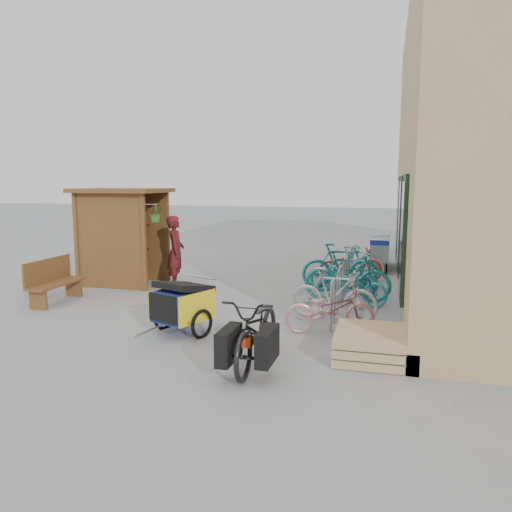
% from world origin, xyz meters
% --- Properties ---
extents(ground, '(80.00, 80.00, 0.00)m').
position_xyz_m(ground, '(0.00, 0.00, 0.00)').
color(ground, gray).
extents(kiosk, '(2.49, 1.65, 2.40)m').
position_xyz_m(kiosk, '(-3.28, 2.47, 1.55)').
color(kiosk, brown).
rests_on(kiosk, ground).
extents(bike_rack, '(0.05, 5.35, 0.86)m').
position_xyz_m(bike_rack, '(2.30, 2.40, 0.52)').
color(bike_rack, '#A5A8AD').
rests_on(bike_rack, ground).
extents(pallet_stack, '(1.00, 1.20, 0.40)m').
position_xyz_m(pallet_stack, '(3.00, -1.40, 0.21)').
color(pallet_stack, tan).
rests_on(pallet_stack, ground).
extents(bench, '(0.46, 1.50, 0.95)m').
position_xyz_m(bench, '(-3.68, 0.34, 0.48)').
color(bench, brown).
rests_on(bench, ground).
extents(shopping_carts, '(0.55, 2.18, 0.98)m').
position_xyz_m(shopping_carts, '(3.00, 6.50, 0.57)').
color(shopping_carts, silver).
rests_on(shopping_carts, ground).
extents(child_trailer, '(1.07, 1.63, 0.95)m').
position_xyz_m(child_trailer, '(-0.15, -0.98, 0.53)').
color(child_trailer, navy).
rests_on(child_trailer, ground).
extents(cargo_bike, '(0.72, 1.98, 1.03)m').
position_xyz_m(cargo_bike, '(1.48, -2.12, 0.51)').
color(cargo_bike, black).
rests_on(cargo_bike, ground).
extents(person_kiosk, '(0.60, 0.74, 1.75)m').
position_xyz_m(person_kiosk, '(-1.78, 2.47, 0.88)').
color(person_kiosk, maroon).
rests_on(person_kiosk, ground).
extents(bike_0, '(1.64, 0.98, 0.82)m').
position_xyz_m(bike_0, '(2.29, -0.31, 0.41)').
color(bike_0, '#C47F86').
rests_on(bike_0, ground).
extents(bike_1, '(1.70, 0.69, 0.99)m').
position_xyz_m(bike_1, '(2.27, 0.47, 0.50)').
color(bike_1, silver).
rests_on(bike_1, ground).
extents(bike_2, '(1.68, 1.02, 0.83)m').
position_xyz_m(bike_2, '(2.50, 1.76, 0.42)').
color(bike_2, teal).
rests_on(bike_2, ground).
extents(bike_3, '(1.87, 0.58, 1.12)m').
position_xyz_m(bike_3, '(2.40, 2.05, 0.56)').
color(bike_3, teal).
rests_on(bike_3, ground).
extents(bike_4, '(1.76, 1.03, 0.87)m').
position_xyz_m(bike_4, '(2.25, 2.79, 0.44)').
color(bike_4, teal).
rests_on(bike_4, ground).
extents(bike_5, '(1.91, 0.93, 1.10)m').
position_xyz_m(bike_5, '(2.12, 3.34, 0.55)').
color(bike_5, teal).
rests_on(bike_5, ground).
extents(bike_6, '(1.78, 1.10, 0.88)m').
position_xyz_m(bike_6, '(2.31, 4.16, 0.44)').
color(bike_6, '#9E351C').
rests_on(bike_6, ground).
extents(bike_7, '(1.59, 0.85, 0.92)m').
position_xyz_m(bike_7, '(2.42, 4.37, 0.46)').
color(bike_7, silver).
rests_on(bike_7, ground).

